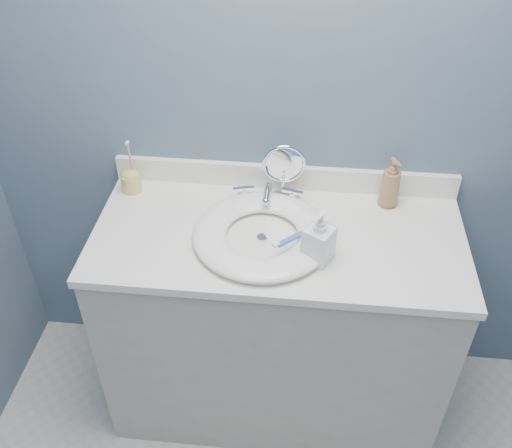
# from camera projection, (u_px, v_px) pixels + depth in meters

# --- Properties ---
(back_wall) EXTENTS (2.20, 0.02, 2.40)m
(back_wall) POSITION_uv_depth(u_px,v_px,m) (287.00, 106.00, 1.87)
(back_wall) COLOR slate
(back_wall) RESTS_ON ground
(vanity_cabinet) EXTENTS (1.20, 0.55, 0.85)m
(vanity_cabinet) POSITION_uv_depth(u_px,v_px,m) (275.00, 326.00, 2.15)
(vanity_cabinet) COLOR #B8B1A8
(vanity_cabinet) RESTS_ON ground
(countertop) EXTENTS (1.22, 0.57, 0.03)m
(countertop) POSITION_uv_depth(u_px,v_px,m) (278.00, 237.00, 1.87)
(countertop) COLOR white
(countertop) RESTS_ON vanity_cabinet
(backsplash) EXTENTS (1.22, 0.02, 0.09)m
(backsplash) POSITION_uv_depth(u_px,v_px,m) (284.00, 177.00, 2.04)
(backsplash) COLOR white
(backsplash) RESTS_ON countertop
(basin) EXTENTS (0.45, 0.45, 0.04)m
(basin) POSITION_uv_depth(u_px,v_px,m) (262.00, 234.00, 1.83)
(basin) COLOR white
(basin) RESTS_ON countertop
(drain) EXTENTS (0.04, 0.04, 0.01)m
(drain) POSITION_uv_depth(u_px,v_px,m) (262.00, 238.00, 1.84)
(drain) COLOR silver
(drain) RESTS_ON countertop
(faucet) EXTENTS (0.25, 0.13, 0.07)m
(faucet) POSITION_uv_depth(u_px,v_px,m) (268.00, 196.00, 1.98)
(faucet) COLOR silver
(faucet) RESTS_ON countertop
(makeup_mirror) EXTENTS (0.15, 0.08, 0.22)m
(makeup_mirror) POSITION_uv_depth(u_px,v_px,m) (284.00, 170.00, 1.94)
(makeup_mirror) COLOR silver
(makeup_mirror) RESTS_ON countertop
(soap_bottle_amber) EXTENTS (0.10, 0.10, 0.18)m
(soap_bottle_amber) POSITION_uv_depth(u_px,v_px,m) (391.00, 182.00, 1.93)
(soap_bottle_amber) COLOR #9A6D45
(soap_bottle_amber) RESTS_ON countertop
(soap_bottle_clear) EXTENTS (0.11, 0.11, 0.18)m
(soap_bottle_clear) POSITION_uv_depth(u_px,v_px,m) (319.00, 237.00, 1.71)
(soap_bottle_clear) COLOR silver
(soap_bottle_clear) RESTS_ON countertop
(toothbrush_holder) EXTENTS (0.07, 0.07, 0.20)m
(toothbrush_holder) POSITION_uv_depth(u_px,v_px,m) (131.00, 179.00, 2.02)
(toothbrush_holder) COLOR #CFC067
(toothbrush_holder) RESTS_ON countertop
(toothbrush_lying) EXTENTS (0.14, 0.13, 0.02)m
(toothbrush_lying) POSITION_uv_depth(u_px,v_px,m) (296.00, 237.00, 1.78)
(toothbrush_lying) COLOR blue
(toothbrush_lying) RESTS_ON basin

